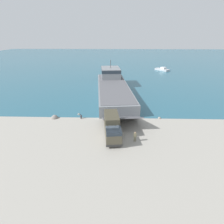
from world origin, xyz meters
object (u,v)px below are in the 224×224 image
(soldier_on_ramp, at_px, (135,136))
(moored_boat_a, at_px, (162,69))
(mooring_bollard, at_px, (81,116))
(military_truck, at_px, (112,126))
(landing_craft, at_px, (113,85))

(soldier_on_ramp, relative_size, moored_boat_a, 0.24)
(mooring_bollard, bearing_deg, soldier_on_ramp, -38.31)
(military_truck, distance_m, moored_boat_a, 60.91)
(landing_craft, relative_size, mooring_bollard, 47.00)
(military_truck, height_order, soldier_on_ramp, military_truck)
(soldier_on_ramp, xyz_separation_m, mooring_bollard, (-9.75, 7.71, -0.54))
(landing_craft, height_order, mooring_bollard, landing_craft)
(moored_boat_a, bearing_deg, mooring_bollard, -157.46)
(soldier_on_ramp, bearing_deg, military_truck, 67.91)
(landing_craft, bearing_deg, military_truck, -94.89)
(landing_craft, distance_m, moored_boat_a, 40.13)
(military_truck, xyz_separation_m, moored_boat_a, (21.29, 57.06, -1.14))
(landing_craft, xyz_separation_m, soldier_on_ramp, (4.09, -25.00, -0.99))
(soldier_on_ramp, distance_m, moored_boat_a, 61.26)
(soldier_on_ramp, relative_size, mooring_bollard, 2.19)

